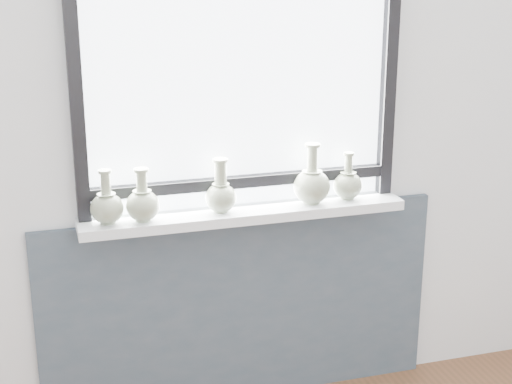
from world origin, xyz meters
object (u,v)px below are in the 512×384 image
object	(u,v)px
vase_b	(143,203)
vase_c	(221,194)
vase_a	(107,206)
windowsill	(245,213)
vase_e	(348,184)
vase_d	(312,184)

from	to	relation	value
vase_b	vase_c	distance (m)	0.31
vase_a	windowsill	bearing A→B (deg)	1.32
windowsill	vase_e	distance (m)	0.45
windowsill	vase_c	distance (m)	0.14
vase_b	vase_c	size ratio (longest dim) A/B	0.96
vase_d	vase_b	bearing A→B (deg)	-178.51
vase_b	vase_e	distance (m)	0.86
windowsill	vase_c	world-z (taller)	vase_c
vase_d	vase_e	world-z (taller)	vase_d
vase_c	vase_d	bearing A→B (deg)	0.15
vase_c	vase_e	size ratio (longest dim) A/B	1.10
windowsill	vase_d	world-z (taller)	vase_d
vase_e	vase_a	bearing A→B (deg)	-178.87
vase_b	vase_d	xyz separation A→B (m)	(0.69, 0.02, 0.01)
windowsill	vase_c	xyz separation A→B (m)	(-0.10, -0.01, 0.09)
vase_a	vase_d	bearing A→B (deg)	0.54
windowsill	vase_d	xyz separation A→B (m)	(0.28, -0.00, 0.10)
windowsill	vase_a	distance (m)	0.55
vase_e	vase_b	bearing A→B (deg)	-178.01
vase_c	vase_b	bearing A→B (deg)	-176.87
windowsill	vase_b	distance (m)	0.42
windowsill	vase_b	xyz separation A→B (m)	(-0.41, -0.02, 0.09)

